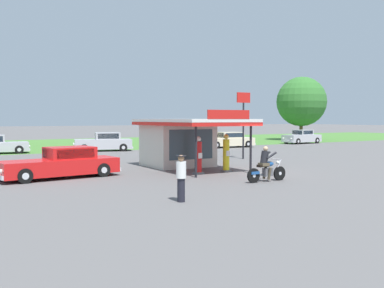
{
  "coord_description": "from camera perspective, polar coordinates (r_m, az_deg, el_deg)",
  "views": [
    {
      "loc": [
        -14.08,
        -17.88,
        2.8
      ],
      "look_at": [
        -2.01,
        2.68,
        1.4
      ],
      "focal_mm": 40.66,
      "sensor_mm": 36.0,
      "label": 1
    }
  ],
  "objects": [
    {
      "name": "ground_plane",
      "position": [
        22.93,
        7.76,
        -3.68
      ],
      "size": [
        300.0,
        300.0,
        0.0
      ],
      "primitive_type": "plane",
      "color": "#5B5959"
    },
    {
      "name": "grass_verge_strip",
      "position": [
        49.99,
        -14.01,
        0.05
      ],
      "size": [
        120.0,
        24.0,
        0.01
      ],
      "primitive_type": "cube",
      "color": "#477A33",
      "rests_on": "ground"
    },
    {
      "name": "service_station_kiosk",
      "position": [
        25.17,
        -1.44,
        0.71
      ],
      "size": [
        4.18,
        7.15,
        3.22
      ],
      "color": "beige",
      "rests_on": "ground"
    },
    {
      "name": "gas_pump_nearside",
      "position": [
        21.91,
        0.85,
        -1.7
      ],
      "size": [
        0.44,
        0.44,
        1.9
      ],
      "color": "slate",
      "rests_on": "ground"
    },
    {
      "name": "gas_pump_offside",
      "position": [
        22.84,
        4.5,
        -1.4
      ],
      "size": [
        0.44,
        0.44,
        1.99
      ],
      "color": "slate",
      "rests_on": "ground"
    },
    {
      "name": "motorcycle_with_rider",
      "position": [
        19.54,
        9.7,
        -2.99
      ],
      "size": [
        2.16,
        0.7,
        1.58
      ],
      "color": "black",
      "rests_on": "ground"
    },
    {
      "name": "featured_classic_sedan",
      "position": [
        21.4,
        -16.72,
        -2.52
      ],
      "size": [
        5.73,
        2.38,
        1.45
      ],
      "color": "red",
      "rests_on": "ground"
    },
    {
      "name": "parked_car_back_row_right",
      "position": [
        38.19,
        -11.48,
        0.19
      ],
      "size": [
        5.21,
        2.87,
        1.6
      ],
      "color": "#B7B7BC",
      "rests_on": "ground"
    },
    {
      "name": "parked_car_back_row_far_left",
      "position": [
        50.35,
        14.21,
        0.86
      ],
      "size": [
        4.91,
        2.14,
        1.53
      ],
      "color": "#B7B7BC",
      "rests_on": "ground"
    },
    {
      "name": "parked_car_back_row_centre_right",
      "position": [
        42.28,
        4.78,
        0.48
      ],
      "size": [
        5.48,
        2.12,
        1.49
      ],
      "color": "beige",
      "rests_on": "ground"
    },
    {
      "name": "bystander_admiring_sedan",
      "position": [
        14.59,
        -1.44,
        -4.35
      ],
      "size": [
        0.35,
        0.35,
        1.58
      ],
      "color": "black",
      "rests_on": "ground"
    },
    {
      "name": "bystander_leaning_by_kiosk",
      "position": [
        30.69,
        0.98,
        -0.18
      ],
      "size": [
        0.37,
        0.37,
        1.69
      ],
      "color": "#2D3351",
      "rests_on": "ground"
    },
    {
      "name": "tree_oak_far_left",
      "position": [
        57.97,
        14.08,
        5.31
      ],
      "size": [
        6.38,
        6.38,
        8.19
      ],
      "color": "brown",
      "rests_on": "ground"
    },
    {
      "name": "roadside_pole_sign",
      "position": [
        30.25,
        6.76,
        4.0
      ],
      "size": [
        1.1,
        0.12,
        4.59
      ],
      "color": "black",
      "rests_on": "ground"
    }
  ]
}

